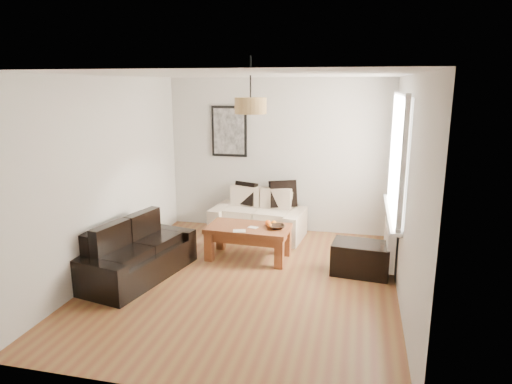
% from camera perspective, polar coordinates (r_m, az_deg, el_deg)
% --- Properties ---
extents(floor, '(4.50, 4.50, 0.00)m').
position_cam_1_polar(floor, '(5.98, -1.33, -11.15)').
color(floor, brown).
rests_on(floor, ground).
extents(ceiling, '(3.80, 4.50, 0.00)m').
position_cam_1_polar(ceiling, '(5.44, -1.48, 14.60)').
color(ceiling, white).
rests_on(ceiling, floor).
extents(wall_back, '(3.80, 0.04, 2.60)m').
position_cam_1_polar(wall_back, '(7.73, 2.78, 4.59)').
color(wall_back, silver).
rests_on(wall_back, floor).
extents(wall_front, '(3.80, 0.04, 2.60)m').
position_cam_1_polar(wall_front, '(3.52, -10.66, -6.62)').
color(wall_front, silver).
rests_on(wall_front, floor).
extents(wall_left, '(0.04, 4.50, 2.60)m').
position_cam_1_polar(wall_left, '(6.31, -18.36, 1.88)').
color(wall_left, silver).
rests_on(wall_left, floor).
extents(wall_right, '(0.04, 4.50, 2.60)m').
position_cam_1_polar(wall_right, '(5.42, 18.43, 0.06)').
color(wall_right, silver).
rests_on(wall_right, floor).
extents(window_bay, '(0.14, 1.90, 1.60)m').
position_cam_1_polar(window_bay, '(6.15, 17.63, 4.49)').
color(window_bay, white).
rests_on(window_bay, wall_right).
extents(radiator, '(0.10, 0.90, 0.52)m').
position_cam_1_polar(radiator, '(6.44, 16.50, -6.26)').
color(radiator, white).
rests_on(radiator, wall_right).
extents(poster, '(0.62, 0.04, 0.87)m').
position_cam_1_polar(poster, '(7.84, -3.39, 7.66)').
color(poster, black).
rests_on(poster, wall_back).
extents(pendant_shade, '(0.40, 0.40, 0.20)m').
position_cam_1_polar(pendant_shade, '(5.73, -0.69, 10.85)').
color(pendant_shade, tan).
rests_on(pendant_shade, ceiling).
extents(loveseat_cream, '(1.58, 0.97, 0.75)m').
position_cam_1_polar(loveseat_cream, '(7.53, 0.27, -2.87)').
color(loveseat_cream, beige).
rests_on(loveseat_cream, floor).
extents(sofa_leather, '(1.12, 1.77, 0.71)m').
position_cam_1_polar(sofa_leather, '(6.19, -14.81, -7.20)').
color(sofa_leather, black).
rests_on(sofa_leather, floor).
extents(coffee_table, '(1.21, 0.70, 0.48)m').
position_cam_1_polar(coffee_table, '(6.64, -0.96, -6.35)').
color(coffee_table, brown).
rests_on(coffee_table, floor).
extents(ottoman, '(0.80, 0.56, 0.43)m').
position_cam_1_polar(ottoman, '(6.28, 13.10, -8.17)').
color(ottoman, black).
rests_on(ottoman, floor).
extents(cushion_left, '(0.41, 0.24, 0.39)m').
position_cam_1_polar(cushion_left, '(7.68, -1.34, -0.18)').
color(cushion_left, black).
rests_on(cushion_left, loveseat_cream).
extents(cushion_right, '(0.46, 0.31, 0.45)m').
position_cam_1_polar(cushion_right, '(7.54, 3.42, -0.24)').
color(cushion_right, black).
rests_on(cushion_right, loveseat_cream).
extents(fruit_bowl, '(0.29, 0.29, 0.06)m').
position_cam_1_polar(fruit_bowl, '(6.44, 2.65, -4.43)').
color(fruit_bowl, black).
rests_on(fruit_bowl, coffee_table).
extents(orange_a, '(0.08, 0.08, 0.06)m').
position_cam_1_polar(orange_a, '(6.49, 1.72, -4.18)').
color(orange_a, orange).
rests_on(orange_a, fruit_bowl).
extents(orange_b, '(0.09, 0.09, 0.08)m').
position_cam_1_polar(orange_b, '(6.57, 2.27, -3.95)').
color(orange_b, orange).
rests_on(orange_b, fruit_bowl).
extents(orange_c, '(0.09, 0.09, 0.08)m').
position_cam_1_polar(orange_c, '(6.59, 1.51, -3.90)').
color(orange_c, '#FB6015').
rests_on(orange_c, fruit_bowl).
extents(papers, '(0.20, 0.16, 0.01)m').
position_cam_1_polar(papers, '(6.35, -2.12, -4.93)').
color(papers, silver).
rests_on(papers, coffee_table).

